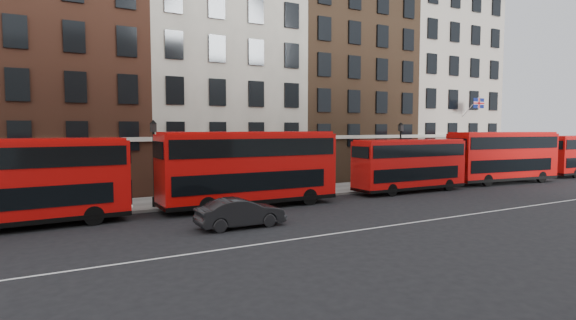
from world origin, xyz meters
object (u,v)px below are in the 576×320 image
bus_d (503,156)px  bus_c (410,164)px  bus_b (249,167)px  car_front (240,213)px  bus_a (12,181)px  traffic_light (504,154)px

bus_d → bus_c: bearing=-173.8°
bus_b → car_front: (-2.81, -5.03, -1.82)m
bus_b → bus_a: bearing=-179.8°
bus_c → car_front: size_ratio=2.21×
car_front → traffic_light: (30.87, 6.96, 1.71)m
bus_c → traffic_light: 14.53m
bus_d → bus_a: bearing=-173.8°
bus_a → bus_c: bearing=-3.3°
bus_a → traffic_light: size_ratio=3.28×
bus_c → car_front: (-16.47, -5.03, -1.47)m
bus_a → traffic_light: 40.75m
bus_c → traffic_light: size_ratio=2.99×
traffic_light → bus_b: bearing=-176.1°
bus_b → bus_d: 25.09m
bus_a → bus_d: (37.74, 0.01, 0.10)m
bus_c → car_front: bearing=-162.6°
bus_b → traffic_light: size_ratio=3.46×
bus_b → bus_c: (13.66, 0.00, -0.35)m
bus_a → car_front: size_ratio=2.42×
bus_b → traffic_light: bus_b is taller
bus_a → traffic_light: bus_a is taller
bus_d → traffic_light: bus_d is taller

